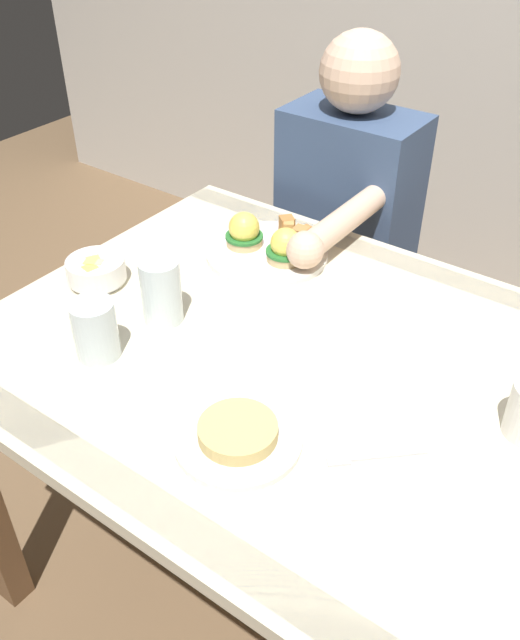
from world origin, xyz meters
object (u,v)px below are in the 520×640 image
Objects in this scene: fruit_bowl at (96,271)px; fork at (370,456)px; water_glass_near at (96,334)px; water_glass_far at (162,295)px; dining_table at (306,402)px; eggs_benedict_plate at (268,245)px; side_plate at (238,436)px; diner_person at (342,228)px.

fork is at bearing -7.53° from fruit_bowl.
water_glass_near is 0.86× the size of water_glass_far.
water_glass_far reaches higher than water_glass_near.
dining_table is 9.64× the size of fork.
side_plate is (0.29, -0.48, -0.01)m from eggs_benedict_plate.
dining_table is 0.27m from fork.
fork is (0.47, -0.39, -0.02)m from eggs_benedict_plate.
water_glass_near is at bearing 176.12° from side_plate.
diner_person reaches higher than fork.
dining_table is 9.31× the size of water_glass_far.
diner_person is (-0.48, 0.74, -0.09)m from fork.
diner_person is at bearing 114.61° from dining_table.
dining_table is 6.00× the size of side_plate.
fork is 0.89m from diner_person.
eggs_benedict_plate is 0.61m from fork.
side_plate is (-0.18, -0.09, 0.01)m from fork.
fork reaches higher than dining_table.
dining_table is 0.34m from water_glass_far.
eggs_benedict_plate is at bearing 84.31° from water_glass_near.
fork is at bearing 27.04° from side_plate.
water_glass_far reaches higher than side_plate.
dining_table is 0.41m from water_glass_near.
water_glass_near reaches higher than side_plate.
eggs_benedict_plate is (-0.27, 0.25, 0.13)m from dining_table.
fork is at bearing -9.16° from water_glass_far.
fork is 0.97× the size of water_glass_far.
eggs_benedict_plate is 0.31m from water_glass_far.
water_glass_far is (0.02, 0.15, 0.01)m from water_glass_near.
diner_person is (-0.28, 0.60, 0.02)m from dining_table.
fork is (0.20, -0.14, 0.11)m from dining_table.
diner_person is (0.04, 0.81, -0.14)m from water_glass_near.
eggs_benedict_plate is 0.46m from water_glass_near.
fruit_bowl is 0.93× the size of water_glass_far.
fork is 1.12× the size of water_glass_near.
water_glass_near reaches higher than eggs_benedict_plate.
water_glass_far is 0.36m from side_plate.
side_plate is at bearing -70.47° from diner_person.
fruit_bowl is 0.24m from water_glass_near.
water_glass_far is (0.20, -0.01, 0.03)m from fruit_bowl.
water_glass_near is 0.33m from side_plate.
side_plate is at bearing -19.82° from fruit_bowl.
eggs_benedict_plate is 2.17× the size of fork.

